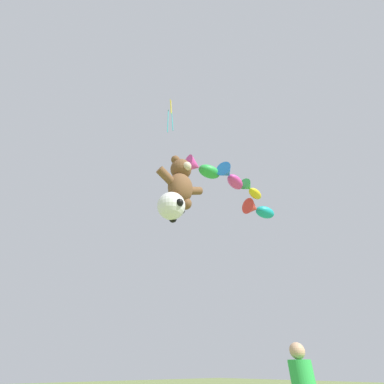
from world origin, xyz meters
TOP-DOWN VIEW (x-y plane):
  - teddy_bear_kite at (-1.39, 3.22)m, footprint 2.36×1.04m
  - soccer_ball_kite at (-1.89, 3.09)m, footprint 1.14×1.14m
  - fish_kite_emerald at (1.37, 4.73)m, footprint 2.32×1.31m
  - fish_kite_magenta at (3.27, 4.12)m, footprint 2.47×1.40m
  - fish_kite_goldfin at (5.48, 4.23)m, footprint 2.21×1.06m
  - fish_kite_teal at (7.22, 4.98)m, footprint 2.59×1.43m
  - diamond_kite at (-2.38, 2.89)m, footprint 0.61×0.64m

SIDE VIEW (x-z plane):
  - soccer_ball_kite at x=-1.89m, z-range 5.89..6.95m
  - teddy_bear_kite at x=-1.39m, z-range 6.67..9.06m
  - fish_kite_teal at x=7.22m, z-range 10.14..11.28m
  - fish_kite_emerald at x=1.37m, z-range 10.55..11.58m
  - fish_kite_magenta at x=3.27m, z-range 10.59..11.55m
  - fish_kite_goldfin at x=5.48m, z-range 10.82..11.60m
  - diamond_kite at x=-2.38m, z-range 10.17..12.42m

